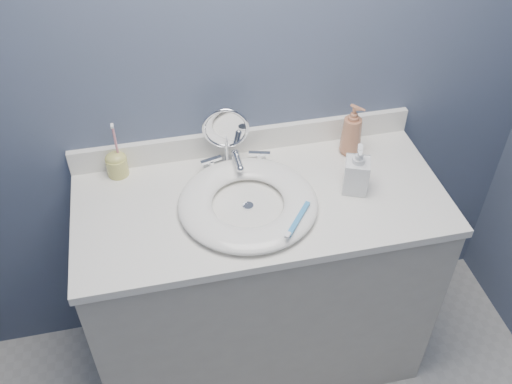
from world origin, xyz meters
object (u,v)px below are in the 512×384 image
object	(u,v)px
soap_bottle_amber	(352,130)
soap_bottle_clear	(357,169)
toothbrush_holder	(117,163)
makeup_mirror	(226,135)

from	to	relation	value
soap_bottle_amber	soap_bottle_clear	xyz separation A→B (m)	(-0.05, -0.19, -0.01)
toothbrush_holder	soap_bottle_clear	bearing A→B (deg)	-18.03
makeup_mirror	toothbrush_holder	world-z (taller)	makeup_mirror
soap_bottle_amber	toothbrush_holder	distance (m)	0.82
soap_bottle_amber	toothbrush_holder	xyz separation A→B (m)	(-0.81, 0.06, -0.05)
makeup_mirror	soap_bottle_clear	size ratio (longest dim) A/B	1.32
makeup_mirror	soap_bottle_clear	world-z (taller)	makeup_mirror
soap_bottle_clear	makeup_mirror	bearing A→B (deg)	172.52
soap_bottle_clear	toothbrush_holder	world-z (taller)	toothbrush_holder
soap_bottle_amber	toothbrush_holder	world-z (taller)	toothbrush_holder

